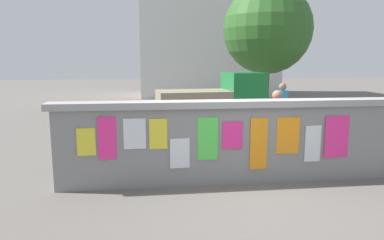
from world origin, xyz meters
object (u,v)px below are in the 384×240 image
motorcycle (177,135)px  bicycle_near (320,138)px  person_walking (282,105)px  person_bystander (276,119)px  auto_rickshaw_truck (216,100)px  tree_roadside (267,30)px

motorcycle → bicycle_near: bearing=-5.8°
motorcycle → person_walking: 3.48m
person_bystander → person_walking: bearing=66.2°
bicycle_near → person_walking: size_ratio=1.04×
auto_rickshaw_truck → bicycle_near: (1.88, -3.86, -0.54)m
bicycle_near → person_bystander: size_ratio=1.04×
person_walking → tree_roadside: tree_roadside is taller
person_walking → tree_roadside: 6.57m
tree_roadside → person_walking: bearing=-104.2°
person_bystander → bicycle_near: bearing=27.3°
motorcycle → person_walking: size_ratio=1.17×
auto_rickshaw_truck → bicycle_near: 4.33m
motorcycle → bicycle_near: bicycle_near is taller
auto_rickshaw_truck → motorcycle: (-1.64, -3.50, -0.44)m
person_walking → tree_roadside: bearing=75.8°
bicycle_near → auto_rickshaw_truck: bearing=116.0°
auto_rickshaw_truck → person_bystander: (0.47, -4.59, 0.09)m
auto_rickshaw_truck → tree_roadside: size_ratio=0.66×
bicycle_near → person_walking: (-0.35, 1.68, 0.62)m
person_bystander → tree_roadside: (2.54, 8.25, 2.64)m
person_bystander → tree_roadside: bearing=72.9°
person_bystander → auto_rickshaw_truck: bearing=95.8°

